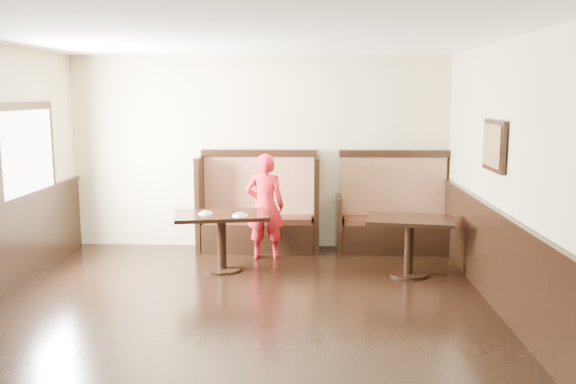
{
  "coord_description": "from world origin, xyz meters",
  "views": [
    {
      "loc": [
        0.75,
        -5.37,
        2.24
      ],
      "look_at": [
        0.46,
        2.35,
        1.0
      ],
      "focal_mm": 38.0,
      "sensor_mm": 36.0,
      "label": 1
    }
  ],
  "objects_px": {
    "booth_main": "(259,214)",
    "child": "(265,206)",
    "table_main": "(221,227)",
    "table_neighbor": "(409,232)",
    "booth_neighbor": "(393,218)"
  },
  "relations": [
    {
      "from": "table_main",
      "to": "table_neighbor",
      "type": "bearing_deg",
      "value": -13.86
    },
    {
      "from": "table_main",
      "to": "child",
      "type": "distance_m",
      "value": 0.81
    },
    {
      "from": "booth_neighbor",
      "to": "child",
      "type": "relative_size",
      "value": 1.13
    },
    {
      "from": "booth_neighbor",
      "to": "table_neighbor",
      "type": "relative_size",
      "value": 1.45
    },
    {
      "from": "booth_neighbor",
      "to": "table_main",
      "type": "relative_size",
      "value": 1.29
    },
    {
      "from": "booth_neighbor",
      "to": "table_main",
      "type": "distance_m",
      "value": 2.58
    },
    {
      "from": "booth_neighbor",
      "to": "table_neighbor",
      "type": "xyz_separation_m",
      "value": [
        0.03,
        -1.22,
        0.06
      ]
    },
    {
      "from": "table_main",
      "to": "table_neighbor",
      "type": "height_order",
      "value": "table_main"
    },
    {
      "from": "booth_main",
      "to": "table_neighbor",
      "type": "relative_size",
      "value": 1.54
    },
    {
      "from": "booth_main",
      "to": "booth_neighbor",
      "type": "relative_size",
      "value": 1.06
    },
    {
      "from": "booth_main",
      "to": "table_neighbor",
      "type": "distance_m",
      "value": 2.33
    },
    {
      "from": "booth_main",
      "to": "booth_neighbor",
      "type": "bearing_deg",
      "value": -0.05
    },
    {
      "from": "booth_main",
      "to": "child",
      "type": "xyz_separation_m",
      "value": [
        0.13,
        -0.5,
        0.2
      ]
    },
    {
      "from": "booth_main",
      "to": "child",
      "type": "relative_size",
      "value": 1.2
    },
    {
      "from": "booth_neighbor",
      "to": "child",
      "type": "height_order",
      "value": "child"
    }
  ]
}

